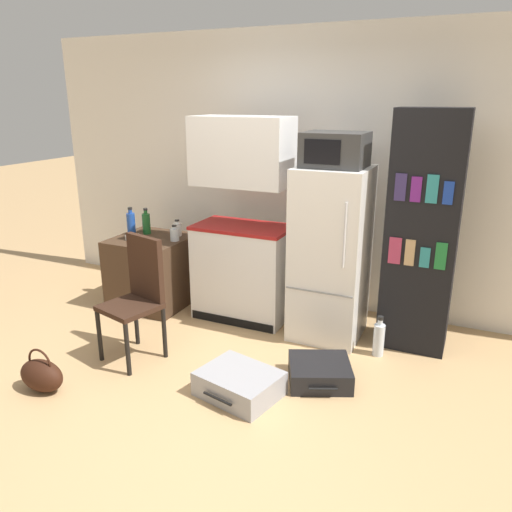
{
  "coord_description": "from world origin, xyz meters",
  "views": [
    {
      "loc": [
        1.52,
        -2.69,
        2.05
      ],
      "look_at": [
        -0.09,
        0.85,
        0.8
      ],
      "focal_mm": 35.0,
      "sensor_mm": 36.0,
      "label": 1
    }
  ],
  "objects_px": {
    "bottle_milk_white": "(177,229)",
    "bottle_blue_soda": "(131,223)",
    "handbag": "(42,375)",
    "side_table": "(153,271)",
    "suitcase_small_flat": "(320,372)",
    "kitchen_hutch": "(243,230)",
    "microwave": "(335,150)",
    "refrigerator": "(330,254)",
    "bottle_green_tall": "(146,223)",
    "bookshelf": "(422,234)",
    "bottle_clear_short": "(175,234)",
    "water_bottle_front": "(379,339)",
    "bowl": "(133,237)",
    "suitcase_large_flat": "(239,384)",
    "chair": "(139,289)"
  },
  "relations": [
    {
      "from": "refrigerator",
      "to": "bottle_milk_white",
      "type": "height_order",
      "value": "refrigerator"
    },
    {
      "from": "bookshelf",
      "to": "suitcase_small_flat",
      "type": "height_order",
      "value": "bookshelf"
    },
    {
      "from": "bookshelf",
      "to": "bottle_clear_short",
      "type": "height_order",
      "value": "bookshelf"
    },
    {
      "from": "kitchen_hutch",
      "to": "bookshelf",
      "type": "height_order",
      "value": "bookshelf"
    },
    {
      "from": "bottle_milk_white",
      "to": "bottle_blue_soda",
      "type": "relative_size",
      "value": 0.58
    },
    {
      "from": "side_table",
      "to": "bookshelf",
      "type": "distance_m",
      "value": 2.64
    },
    {
      "from": "bowl",
      "to": "chair",
      "type": "height_order",
      "value": "chair"
    },
    {
      "from": "bookshelf",
      "to": "suitcase_small_flat",
      "type": "distance_m",
      "value": 1.39
    },
    {
      "from": "bottle_clear_short",
      "to": "side_table",
      "type": "bearing_deg",
      "value": -178.03
    },
    {
      "from": "refrigerator",
      "to": "bottle_green_tall",
      "type": "relative_size",
      "value": 5.61
    },
    {
      "from": "kitchen_hutch",
      "to": "suitcase_small_flat",
      "type": "height_order",
      "value": "kitchen_hutch"
    },
    {
      "from": "side_table",
      "to": "chair",
      "type": "bearing_deg",
      "value": -59.67
    },
    {
      "from": "suitcase_small_flat",
      "to": "bottle_blue_soda",
      "type": "bearing_deg",
      "value": 137.74
    },
    {
      "from": "refrigerator",
      "to": "bowl",
      "type": "relative_size",
      "value": 9.91
    },
    {
      "from": "bowl",
      "to": "refrigerator",
      "type": "bearing_deg",
      "value": 5.07
    },
    {
      "from": "side_table",
      "to": "bottle_clear_short",
      "type": "distance_m",
      "value": 0.5
    },
    {
      "from": "suitcase_large_flat",
      "to": "bottle_clear_short",
      "type": "bearing_deg",
      "value": 150.64
    },
    {
      "from": "bookshelf",
      "to": "suitcase_small_flat",
      "type": "bearing_deg",
      "value": -120.57
    },
    {
      "from": "handbag",
      "to": "water_bottle_front",
      "type": "height_order",
      "value": "water_bottle_front"
    },
    {
      "from": "kitchen_hutch",
      "to": "microwave",
      "type": "xyz_separation_m",
      "value": [
        0.86,
        -0.04,
        0.78
      ]
    },
    {
      "from": "microwave",
      "to": "side_table",
      "type": "bearing_deg",
      "value": -178.2
    },
    {
      "from": "bottle_clear_short",
      "to": "bottle_milk_white",
      "type": "height_order",
      "value": "bottle_milk_white"
    },
    {
      "from": "suitcase_small_flat",
      "to": "suitcase_large_flat",
      "type": "bearing_deg",
      "value": -162.84
    },
    {
      "from": "bookshelf",
      "to": "chair",
      "type": "height_order",
      "value": "bookshelf"
    },
    {
      "from": "bottle_clear_short",
      "to": "handbag",
      "type": "distance_m",
      "value": 1.81
    },
    {
      "from": "kitchen_hutch",
      "to": "chair",
      "type": "bearing_deg",
      "value": -112.17
    },
    {
      "from": "bowl",
      "to": "water_bottle_front",
      "type": "bearing_deg",
      "value": -0.79
    },
    {
      "from": "bottle_milk_white",
      "to": "bottle_blue_soda",
      "type": "bearing_deg",
      "value": -162.18
    },
    {
      "from": "side_table",
      "to": "bottle_milk_white",
      "type": "xyz_separation_m",
      "value": [
        0.2,
        0.18,
        0.42
      ]
    },
    {
      "from": "suitcase_large_flat",
      "to": "bottle_green_tall",
      "type": "bearing_deg",
      "value": 156.09
    },
    {
      "from": "water_bottle_front",
      "to": "bottle_green_tall",
      "type": "bearing_deg",
      "value": 173.95
    },
    {
      "from": "bowl",
      "to": "suitcase_large_flat",
      "type": "height_order",
      "value": "bowl"
    },
    {
      "from": "bottle_milk_white",
      "to": "handbag",
      "type": "bearing_deg",
      "value": -89.55
    },
    {
      "from": "bottle_clear_short",
      "to": "handbag",
      "type": "height_order",
      "value": "bottle_clear_short"
    },
    {
      "from": "handbag",
      "to": "bookshelf",
      "type": "bearing_deg",
      "value": 38.47
    },
    {
      "from": "side_table",
      "to": "suitcase_small_flat",
      "type": "bearing_deg",
      "value": -20.12
    },
    {
      "from": "refrigerator",
      "to": "kitchen_hutch",
      "type": "bearing_deg",
      "value": 177.13
    },
    {
      "from": "bottle_blue_soda",
      "to": "bowl",
      "type": "distance_m",
      "value": 0.22
    },
    {
      "from": "refrigerator",
      "to": "handbag",
      "type": "height_order",
      "value": "refrigerator"
    },
    {
      "from": "side_table",
      "to": "bottle_green_tall",
      "type": "relative_size",
      "value": 2.69
    },
    {
      "from": "bottle_milk_white",
      "to": "suitcase_large_flat",
      "type": "relative_size",
      "value": 0.26
    },
    {
      "from": "side_table",
      "to": "water_bottle_front",
      "type": "height_order",
      "value": "side_table"
    },
    {
      "from": "bottle_milk_white",
      "to": "suitcase_small_flat",
      "type": "relative_size",
      "value": 0.28
    },
    {
      "from": "refrigerator",
      "to": "bookshelf",
      "type": "height_order",
      "value": "bookshelf"
    },
    {
      "from": "kitchen_hutch",
      "to": "microwave",
      "type": "bearing_deg",
      "value": -2.97
    },
    {
      "from": "chair",
      "to": "water_bottle_front",
      "type": "xyz_separation_m",
      "value": [
        1.78,
        0.79,
        -0.43
      ]
    },
    {
      "from": "handbag",
      "to": "bottle_green_tall",
      "type": "bearing_deg",
      "value": 100.78
    },
    {
      "from": "refrigerator",
      "to": "bottle_green_tall",
      "type": "distance_m",
      "value": 1.96
    },
    {
      "from": "microwave",
      "to": "bottle_blue_soda",
      "type": "xyz_separation_m",
      "value": [
        -2.09,
        -0.02,
        -0.82
      ]
    },
    {
      "from": "bottle_milk_white",
      "to": "suitcase_large_flat",
      "type": "distance_m",
      "value": 2.01
    }
  ]
}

